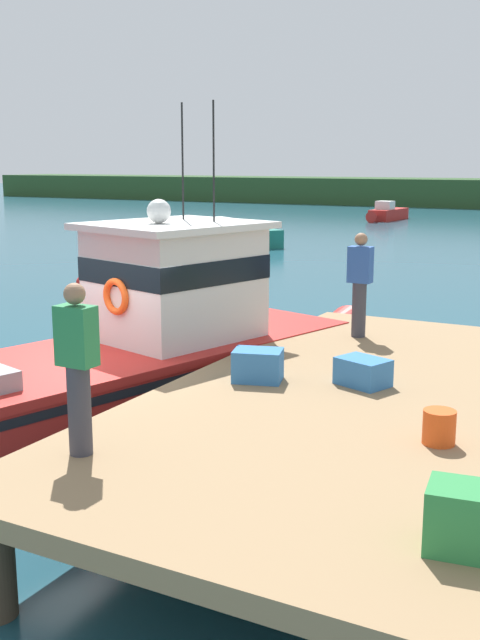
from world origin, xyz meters
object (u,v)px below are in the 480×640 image
crate_stack_mid_dock (258,365)px  deckhand_further_back (360,283)px  deckhand_by_the_boat (78,366)px  moored_boat_far_left (387,214)px  bait_bucket (439,427)px  moored_boat_far_right (224,239)px  crate_stack_near_edge (470,520)px  main_fishing_boat (145,357)px  mooring_buoy_spare_mooring (83,282)px  crate_single_far (363,372)px

crate_stack_mid_dock → deckhand_further_back: size_ratio=0.37×
crate_stack_mid_dock → deckhand_by_the_boat: size_ratio=0.37×
moored_boat_far_left → bait_bucket: bearing=-71.7°
moored_boat_far_right → crate_stack_mid_dock: bearing=-59.5°
crate_stack_near_edge → bait_bucket: 2.14m
moored_boat_far_right → bait_bucket: bearing=-56.1°
main_fishing_boat → deckhand_by_the_boat: size_ratio=6.09×
moored_boat_far_left → moored_boat_far_right: bearing=-92.4°
main_fishing_boat → crate_stack_mid_dock: 2.58m
deckhand_further_back → moored_boat_far_right: bearing=124.8°
deckhand_further_back → bait_bucket: bearing=-60.8°
crate_stack_near_edge → crate_stack_mid_dock: 4.54m
bait_bucket → moored_boat_far_right: (-15.39, 22.92, -0.87)m
bait_bucket → mooring_buoy_spare_mooring: size_ratio=0.83×
crate_single_far → mooring_buoy_spare_mooring: (-12.63, 9.87, -1.16)m
bait_bucket → moored_boat_far_right: bait_bucket is taller
deckhand_by_the_boat → crate_single_far: bearing=65.4°
crate_stack_mid_dock → bait_bucket: crate_stack_mid_dock is taller
crate_stack_mid_dock → crate_single_far: crate_stack_mid_dock is taller
bait_bucket → moored_boat_far_right: size_ratio=0.06×
main_fishing_boat → deckhand_further_back: size_ratio=6.09×
deckhand_by_the_boat → crate_stack_near_edge: bearing=-2.5°
moored_boat_far_left → mooring_buoy_spare_mooring: size_ratio=12.70×
crate_stack_near_edge → bait_bucket: (-0.72, 2.02, -0.07)m
main_fishing_boat → bait_bucket: main_fishing_boat is taller
moored_boat_far_right → mooring_buoy_spare_mooring: moored_boat_far_right is taller
main_fishing_boat → deckhand_by_the_boat: bearing=-62.5°
crate_stack_mid_dock → moored_boat_far_left: size_ratio=0.12×
deckhand_by_the_boat → mooring_buoy_spare_mooring: deckhand_by_the_boat is taller
deckhand_by_the_boat → crate_stack_mid_dock: bearing=83.4°
crate_stack_near_edge → bait_bucket: bearing=109.7°
bait_bucket → deckhand_further_back: (-2.30, 4.11, 0.69)m
main_fishing_boat → crate_single_far: size_ratio=16.55×
deckhand_by_the_boat → deckhand_further_back: (0.60, 5.97, 0.00)m
crate_single_far → deckhand_by_the_boat: size_ratio=0.37×
crate_stack_near_edge → moored_boat_far_right: (-16.12, 24.94, -0.93)m
main_fishing_boat → moored_boat_far_right: (-10.46, 20.87, -0.50)m
deckhand_further_back → crate_stack_near_edge: bearing=-63.7°
moored_boat_far_left → moored_boat_far_right: (-0.87, -20.89, 0.05)m
crate_single_far → deckhand_further_back: bearing=110.9°
deckhand_further_back → mooring_buoy_spare_mooring: size_ratio=3.98×
bait_bucket → moored_boat_far_right: bearing=123.9°
deckhand_by_the_boat → deckhand_further_back: bearing=84.3°
crate_stack_near_edge → moored_boat_far_left: 48.31m
crate_stack_mid_dock → mooring_buoy_spare_mooring: (-11.40, 10.31, -1.19)m
main_fishing_boat → crate_stack_near_edge: size_ratio=16.55×
deckhand_further_back → mooring_buoy_spare_mooring: 13.89m
bait_bucket → deckhand_by_the_boat: 3.51m
crate_single_far → bait_bucket: bait_bucket is taller
deckhand_by_the_boat → moored_boat_far_right: 27.80m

